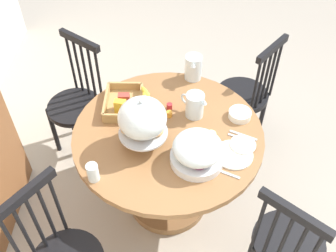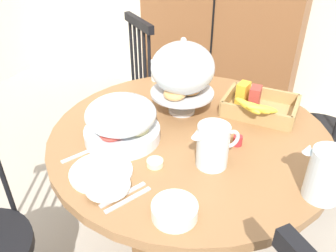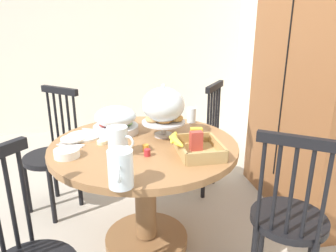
{
  "view_description": "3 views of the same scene",
  "coord_description": "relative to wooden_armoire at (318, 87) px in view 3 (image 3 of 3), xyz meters",
  "views": [
    {
      "loc": [
        -1.47,
        0.12,
        2.45
      ],
      "look_at": [
        0.14,
        0.15,
        0.79
      ],
      "focal_mm": 41.92,
      "sensor_mm": 36.0,
      "label": 1
    },
    {
      "loc": [
        0.57,
        -0.95,
        1.52
      ],
      "look_at": [
        0.04,
        0.15,
        0.74
      ],
      "focal_mm": 36.36,
      "sensor_mm": 36.0,
      "label": 2
    },
    {
      "loc": [
        1.96,
        -0.04,
        1.45
      ],
      "look_at": [
        0.14,
        0.3,
        0.84
      ],
      "focal_mm": 33.76,
      "sensor_mm": 36.0,
      "label": 3
    }
  ],
  "objects": [
    {
      "name": "wooden_armoire",
      "position": [
        0.0,
        0.0,
        0.0
      ],
      "size": [
        1.18,
        0.6,
        1.96
      ],
      "color": "brown",
      "rests_on": "ground_plane"
    },
    {
      "name": "dining_table",
      "position": [
        0.28,
        -1.35,
        -0.47
      ],
      "size": [
        1.15,
        1.15,
        0.74
      ],
      "color": "olive",
      "rests_on": "ground_plane"
    },
    {
      "name": "ground_plane",
      "position": [
        0.14,
        -1.5,
        -0.98
      ],
      "size": [
        10.0,
        10.0,
        0.0
      ],
      "primitive_type": "plane",
      "color": "#A89E8E"
    },
    {
      "name": "butter_dish",
      "position": [
        0.26,
        -1.61,
        -0.23
      ],
      "size": [
        0.06,
        0.06,
        0.02
      ],
      "primitive_type": "cylinder",
      "color": "beige",
      "rests_on": "dining_table"
    },
    {
      "name": "windsor_chair_near_window",
      "position": [
        0.82,
        -0.66,
        -0.53
      ],
      "size": [
        0.46,
        0.46,
        0.97
      ],
      "color": "black",
      "rests_on": "ground_plane"
    },
    {
      "name": "fruit_platter_covered",
      "position": [
        0.06,
        -1.52,
        -0.16
      ],
      "size": [
        0.3,
        0.3,
        0.18
      ],
      "color": "silver",
      "rests_on": "dining_table"
    },
    {
      "name": "windsor_chair_by_cabinet",
      "position": [
        -0.4,
        -0.81,
        -0.53
      ],
      "size": [
        0.46,
        0.46,
        0.97
      ],
      "color": "black",
      "rests_on": "ground_plane"
    },
    {
      "name": "cereal_bowl",
      "position": [
        0.42,
        -1.79,
        -0.22
      ],
      "size": [
        0.14,
        0.14,
        0.04
      ],
      "primitive_type": "cylinder",
      "color": "white",
      "rests_on": "dining_table"
    },
    {
      "name": "table_knife",
      "position": [
        0.23,
        -1.79,
        -0.24
      ],
      "size": [
        0.09,
        0.16,
        0.01
      ],
      "primitive_type": "cube",
      "rotation": [
        0.0,
        0.0,
        4.27
      ],
      "color": "silver",
      "rests_on": "dining_table"
    },
    {
      "name": "drinking_glass",
      "position": [
        -0.07,
        -0.96,
        -0.19
      ],
      "size": [
        0.06,
        0.06,
        0.11
      ],
      "primitive_type": "cylinder",
      "color": "silver",
      "rests_on": "dining_table"
    },
    {
      "name": "wall_left",
      "position": [
        -2.29,
        -1.14,
        0.32
      ],
      "size": [
        0.06,
        4.32,
        2.6
      ],
      "primitive_type": "cube",
      "color": "silver",
      "rests_on": "ground_plane"
    },
    {
      "name": "china_plate_small",
      "position": [
        0.17,
        -1.79,
        -0.23
      ],
      "size": [
        0.15,
        0.15,
        0.01
      ],
      "primitive_type": "cylinder",
      "color": "white",
      "rests_on": "china_plate_large"
    },
    {
      "name": "jam_jar_apricot",
      "position": [
        0.42,
        -1.36,
        -0.22
      ],
      "size": [
        0.04,
        0.04,
        0.04
      ],
      "primitive_type": "cylinder",
      "color": "orange",
      "rests_on": "dining_table"
    },
    {
      "name": "china_plate_large",
      "position": [
        0.11,
        -1.73,
        -0.24
      ],
      "size": [
        0.22,
        0.22,
        0.01
      ],
      "primitive_type": "cylinder",
      "color": "white",
      "rests_on": "dining_table"
    },
    {
      "name": "jam_jar_strawberry",
      "position": [
        0.49,
        -1.36,
        -0.22
      ],
      "size": [
        0.04,
        0.04,
        0.04
      ],
      "primitive_type": "cylinder",
      "color": "#B7282D",
      "rests_on": "dining_table"
    },
    {
      "name": "pastry_stand_with_dome",
      "position": [
        0.19,
        -1.21,
        -0.05
      ],
      "size": [
        0.28,
        0.28,
        0.34
      ],
      "color": "silver",
      "rests_on": "dining_table"
    },
    {
      "name": "soup_spoon",
      "position": [
        -0.02,
        -1.67,
        -0.24
      ],
      "size": [
        0.09,
        0.16,
        0.01
      ],
      "primitive_type": "cube",
      "rotation": [
        0.0,
        0.0,
        4.27
      ],
      "color": "silver",
      "rests_on": "dining_table"
    },
    {
      "name": "windsor_chair_facing_door",
      "position": [
        -0.29,
        -2.01,
        -0.53
      ],
      "size": [
        0.47,
        0.47,
        0.97
      ],
      "color": "black",
      "rests_on": "ground_plane"
    },
    {
      "name": "cereal_basket",
      "position": [
        0.49,
        -1.08,
        -0.2
      ],
      "size": [
        0.32,
        0.3,
        0.12
      ],
      "color": "tan",
      "rests_on": "dining_table"
    },
    {
      "name": "orange_juice_pitcher",
      "position": [
        0.44,
        -1.51,
        -0.17
      ],
      "size": [
        0.15,
        0.16,
        0.16
      ],
      "color": "silver",
      "rests_on": "dining_table"
    },
    {
      "name": "milk_pitcher",
      "position": [
        0.8,
        -1.51,
        -0.17
      ],
      "size": [
        0.2,
        0.12,
        0.18
      ],
      "color": "silver",
      "rests_on": "dining_table"
    },
    {
      "name": "dinner_fork",
      "position": [
        0.26,
        -1.8,
        -0.24
      ],
      "size": [
        0.09,
        0.16,
        0.01
      ],
      "primitive_type": "cube",
      "rotation": [
        0.0,
        0.0,
        4.27
      ],
      "color": "silver",
      "rests_on": "dining_table"
    }
  ]
}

